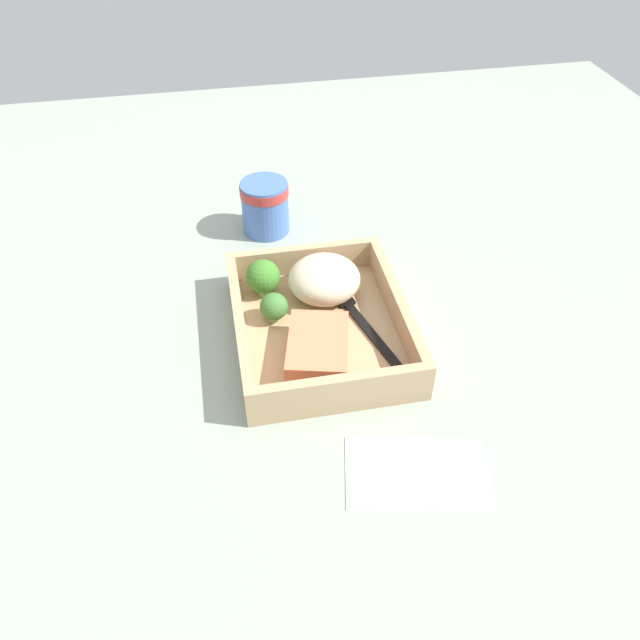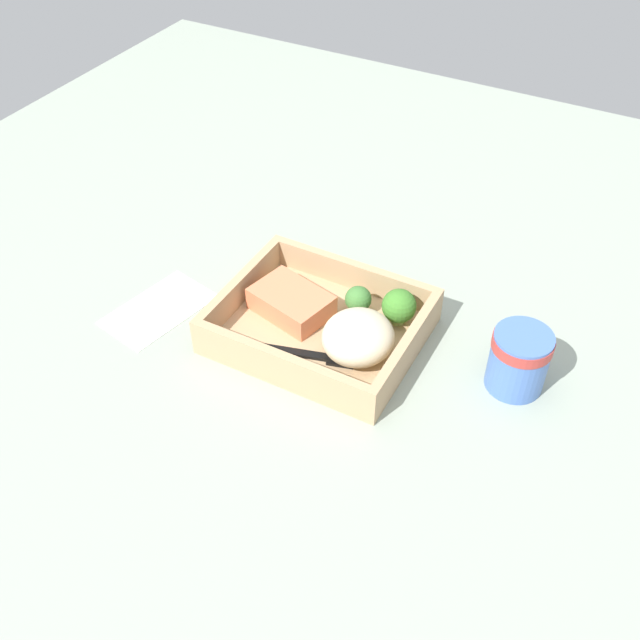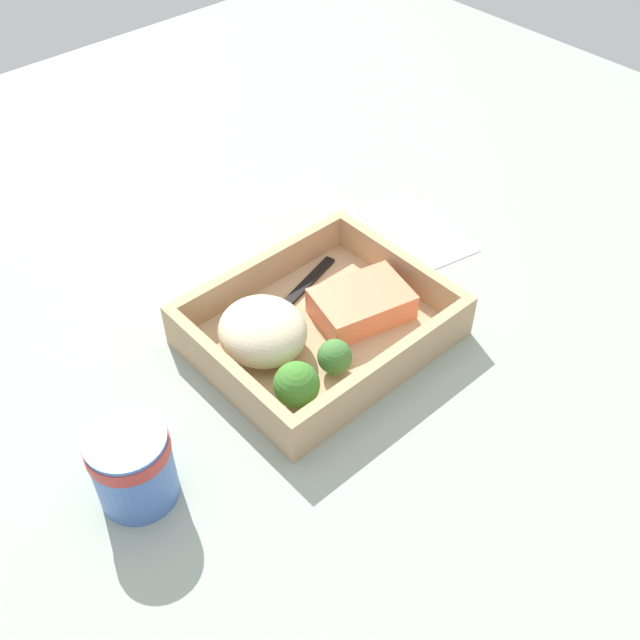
% 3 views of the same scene
% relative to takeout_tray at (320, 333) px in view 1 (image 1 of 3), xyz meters
% --- Properties ---
extents(ground_plane, '(1.60, 1.60, 0.02)m').
position_rel_takeout_tray_xyz_m(ground_plane, '(0.00, 0.00, -0.02)').
color(ground_plane, gray).
extents(takeout_tray, '(0.25, 0.21, 0.01)m').
position_rel_takeout_tray_xyz_m(takeout_tray, '(0.00, 0.00, 0.00)').
color(takeout_tray, tan).
rests_on(takeout_tray, ground_plane).
extents(tray_rim, '(0.25, 0.21, 0.04)m').
position_rel_takeout_tray_xyz_m(tray_rim, '(0.00, 0.00, 0.03)').
color(tray_rim, tan).
rests_on(tray_rim, takeout_tray).
extents(salmon_fillet, '(0.11, 0.09, 0.03)m').
position_rel_takeout_tray_xyz_m(salmon_fillet, '(-0.05, 0.01, 0.02)').
color(salmon_fillet, '#E87A52').
rests_on(salmon_fillet, takeout_tray).
extents(mashed_potatoes, '(0.09, 0.09, 0.05)m').
position_rel_takeout_tray_xyz_m(mashed_potatoes, '(0.06, -0.02, 0.03)').
color(mashed_potatoes, beige).
rests_on(mashed_potatoes, takeout_tray).
extents(broccoli_floret_1, '(0.04, 0.04, 0.05)m').
position_rel_takeout_tray_xyz_m(broccoli_floret_1, '(0.08, 0.06, 0.03)').
color(broccoli_floret_1, '#89AB62').
rests_on(broccoli_floret_1, takeout_tray).
extents(broccoli_floret_2, '(0.03, 0.03, 0.04)m').
position_rel_takeout_tray_xyz_m(broccoli_floret_2, '(0.03, 0.05, 0.03)').
color(broccoli_floret_2, '#73A05A').
rests_on(broccoli_floret_2, takeout_tray).
extents(fork, '(0.16, 0.06, 0.00)m').
position_rel_takeout_tray_xyz_m(fork, '(0.00, -0.05, 0.01)').
color(fork, black).
rests_on(fork, takeout_tray).
extents(paper_cup, '(0.07, 0.07, 0.08)m').
position_rel_takeout_tray_xyz_m(paper_cup, '(0.24, 0.04, 0.04)').
color(paper_cup, '#486DB7').
rests_on(paper_cup, ground_plane).
extents(receipt_slip, '(0.11, 0.16, 0.00)m').
position_rel_takeout_tray_xyz_m(receipt_slip, '(-0.21, -0.06, -0.00)').
color(receipt_slip, white).
rests_on(receipt_slip, ground_plane).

